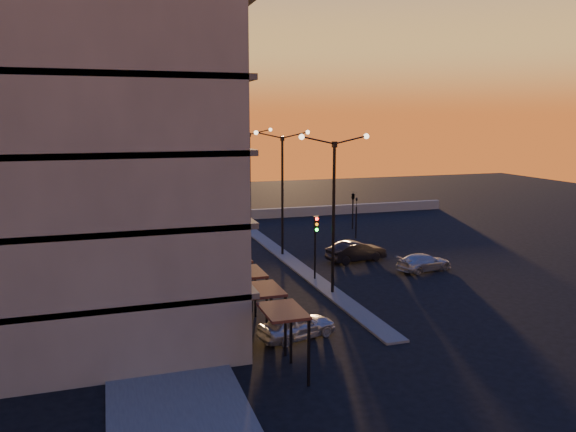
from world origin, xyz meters
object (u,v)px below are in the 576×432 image
at_px(streetlamp_mid, 282,183).
at_px(traffic_light_main, 316,237).
at_px(car_wagon, 424,262).
at_px(car_hatchback, 297,325).
at_px(car_sedan, 356,251).

bearing_deg(streetlamp_mid, traffic_light_main, -90.00).
xyz_separation_m(streetlamp_mid, car_wagon, (8.00, -7.13, -5.00)).
bearing_deg(traffic_light_main, car_hatchback, -116.04).
xyz_separation_m(car_hatchback, car_sedan, (8.91, 12.54, 0.08)).
distance_m(streetlamp_mid, car_sedan, 7.49).
relative_size(traffic_light_main, car_wagon, 1.04).
bearing_deg(car_wagon, traffic_light_main, 79.21).
height_order(car_hatchback, car_wagon, car_hatchback).
bearing_deg(traffic_light_main, streetlamp_mid, 90.00).
relative_size(car_hatchback, car_sedan, 0.86).
xyz_separation_m(streetlamp_mid, traffic_light_main, (0.00, -7.13, -2.70)).
bearing_deg(car_wagon, car_sedan, 30.47).
bearing_deg(car_hatchback, car_sedan, -49.93).
relative_size(streetlamp_mid, car_wagon, 2.33).
height_order(traffic_light_main, car_wagon, traffic_light_main).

